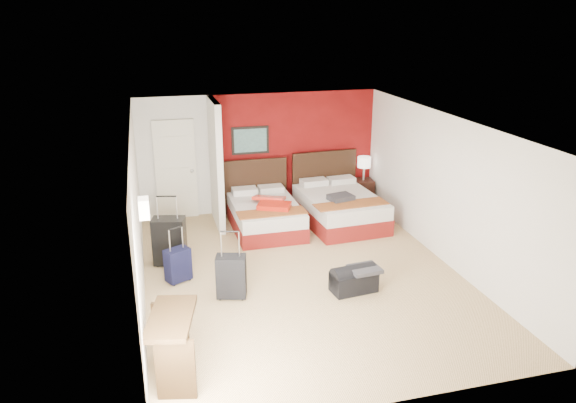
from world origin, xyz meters
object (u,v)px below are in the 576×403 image
object	(u,v)px
desk	(173,346)
bed_left	(266,217)
bed_right	(340,209)
suitcase_black	(170,242)
nightstand	(363,192)
suitcase_navy	(178,266)
duffel_bag	(354,281)
red_suitcase_open	(272,202)
table_lamp	(364,168)
suitcase_charcoal	(231,278)

from	to	relation	value
desk	bed_left	bearing A→B (deg)	76.92
bed_right	suitcase_black	distance (m)	3.60
bed_left	nightstand	distance (m)	2.55
nightstand	suitcase_navy	xyz separation A→B (m)	(-4.21, -2.68, -0.03)
suitcase_black	duffel_bag	xyz separation A→B (m)	(2.66, -1.69, -0.23)
red_suitcase_open	duffel_bag	bearing A→B (deg)	-51.66
suitcase_navy	table_lamp	bearing A→B (deg)	4.88
suitcase_charcoal	suitcase_navy	size ratio (longest dim) A/B	1.22
red_suitcase_open	suitcase_charcoal	xyz separation A→B (m)	(-1.18, -2.42, -0.27)
bed_right	suitcase_navy	world-z (taller)	bed_right
red_suitcase_open	suitcase_charcoal	world-z (taller)	suitcase_charcoal
suitcase_navy	desk	bearing A→B (deg)	-122.80
red_suitcase_open	suitcase_navy	distance (m)	2.58
suitcase_black	bed_right	bearing A→B (deg)	31.41
bed_right	table_lamp	size ratio (longest dim) A/B	3.85
nightstand	bed_left	bearing A→B (deg)	-153.19
suitcase_black	duffel_bag	distance (m)	3.16
table_lamp	suitcase_navy	size ratio (longest dim) A/B	0.97
duffel_bag	table_lamp	bearing A→B (deg)	59.32
bed_right	red_suitcase_open	world-z (taller)	red_suitcase_open
suitcase_navy	suitcase_charcoal	bearing A→B (deg)	-72.08
suitcase_charcoal	desk	bearing A→B (deg)	-103.95
nightstand	bed_right	bearing A→B (deg)	-127.04
bed_left	nightstand	bearing A→B (deg)	20.03
bed_left	duffel_bag	world-z (taller)	bed_left
suitcase_black	desk	bearing A→B (deg)	-78.76
bed_right	table_lamp	bearing A→B (deg)	42.69
red_suitcase_open	suitcase_charcoal	size ratio (longest dim) A/B	1.30
red_suitcase_open	desk	xyz separation A→B (m)	(-2.14, -4.12, -0.19)
suitcase_black	suitcase_charcoal	size ratio (longest dim) A/B	1.24
suitcase_navy	bed_right	bearing A→B (deg)	0.28
suitcase_black	suitcase_navy	xyz separation A→B (m)	(0.08, -0.68, -0.13)
table_lamp	desk	bearing A→B (deg)	-131.00
suitcase_black	table_lamp	bearing A→B (deg)	38.77
bed_right	duffel_bag	world-z (taller)	bed_right
bed_right	suitcase_navy	xyz separation A→B (m)	(-3.35, -1.77, -0.03)
suitcase_black	suitcase_charcoal	distance (m)	1.63
bed_right	suitcase_charcoal	xyz separation A→B (m)	(-2.61, -2.49, 0.02)
bed_right	nightstand	xyz separation A→B (m)	(0.87, 0.91, -0.01)
nightstand	desk	size ratio (longest dim) A/B	0.60
bed_left	suitcase_navy	xyz separation A→B (m)	(-1.82, -1.79, -0.00)
nightstand	table_lamp	world-z (taller)	table_lamp
desk	suitcase_navy	bearing A→B (deg)	97.50
bed_left	table_lamp	distance (m)	2.61
bed_right	desk	distance (m)	5.51
bed_right	red_suitcase_open	size ratio (longest dim) A/B	2.37
bed_left	nightstand	world-z (taller)	nightstand
suitcase_charcoal	suitcase_navy	xyz separation A→B (m)	(-0.74, 0.72, -0.06)
suitcase_navy	nightstand	bearing A→B (deg)	4.88
table_lamp	desk	world-z (taller)	table_lamp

